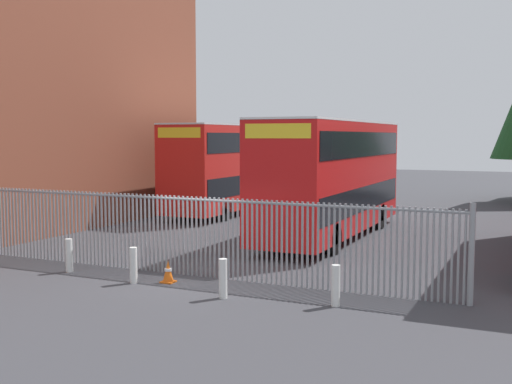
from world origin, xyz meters
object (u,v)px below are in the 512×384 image
at_px(bollard_near_right, 223,279).
at_px(bollard_far_right, 336,286).
at_px(double_decker_bus_far_back, 236,164).
at_px(bollard_near_left, 69,255).
at_px(double_decker_bus_near_gate, 333,174).
at_px(traffic_cone_by_gate, 168,272).
at_px(bollard_center_front, 133,265).

xyz_separation_m(bollard_near_right, bollard_far_right, (2.64, 0.44, 0.00)).
relative_size(double_decker_bus_far_back, bollard_near_left, 11.38).
distance_m(double_decker_bus_near_gate, traffic_cone_by_gate, 9.27).
bearing_deg(double_decker_bus_near_gate, bollard_near_left, -118.60).
xyz_separation_m(double_decker_bus_far_back, traffic_cone_by_gate, (5.35, -14.60, -2.13)).
bearing_deg(bollard_far_right, double_decker_bus_near_gate, 108.33).
bearing_deg(traffic_cone_by_gate, bollard_far_right, -4.36).
distance_m(bollard_near_right, traffic_cone_by_gate, 2.22).
xyz_separation_m(double_decker_bus_near_gate, bollard_near_right, (0.42, -9.67, -1.95)).
relative_size(double_decker_bus_far_back, bollard_far_right, 11.38).
bearing_deg(bollard_center_front, bollard_near_left, 172.04).
bearing_deg(bollard_near_left, double_decker_bus_near_gate, 61.40).
xyz_separation_m(bollard_center_front, bollard_far_right, (5.48, 0.08, 0.00)).
distance_m(double_decker_bus_near_gate, bollard_center_front, 9.82).
relative_size(bollard_near_left, traffic_cone_by_gate, 1.61).
height_order(bollard_center_front, bollard_far_right, same).
relative_size(bollard_center_front, bollard_near_right, 1.00).
bearing_deg(traffic_cone_by_gate, bollard_center_front, -150.76).
bearing_deg(bollard_center_front, bollard_near_right, -7.28).
height_order(bollard_near_left, bollard_center_front, same).
xyz_separation_m(bollard_near_left, traffic_cone_by_gate, (3.25, 0.09, -0.19)).
bearing_deg(bollard_center_front, double_decker_bus_near_gate, 75.40).
height_order(bollard_near_left, bollard_far_right, same).
bearing_deg(bollard_far_right, traffic_cone_by_gate, 175.64).
bearing_deg(bollard_far_right, bollard_near_left, 178.10).
height_order(double_decker_bus_far_back, bollard_far_right, double_decker_bus_far_back).
bearing_deg(bollard_near_left, bollard_far_right, -1.90).
distance_m(bollard_near_right, bollard_far_right, 2.68).
xyz_separation_m(double_decker_bus_far_back, bollard_near_left, (2.10, -14.69, -1.95)).
distance_m(double_decker_bus_near_gate, bollard_far_right, 9.92).
xyz_separation_m(double_decker_bus_far_back, bollard_center_front, (4.56, -15.04, -1.95)).
height_order(bollard_near_left, bollard_near_right, same).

